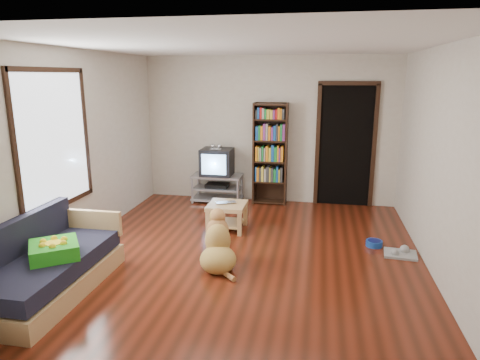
% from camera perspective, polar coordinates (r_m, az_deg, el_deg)
% --- Properties ---
extents(ground, '(5.00, 5.00, 0.00)m').
position_cam_1_polar(ground, '(5.65, 0.54, -9.75)').
color(ground, '#5C1E0F').
rests_on(ground, ground).
extents(ceiling, '(5.00, 5.00, 0.00)m').
position_cam_1_polar(ceiling, '(5.20, 0.61, 17.57)').
color(ceiling, white).
rests_on(ceiling, ground).
extents(wall_back, '(4.50, 0.00, 4.50)m').
position_cam_1_polar(wall_back, '(7.72, 3.86, 6.62)').
color(wall_back, beige).
rests_on(wall_back, ground).
extents(wall_front, '(4.50, 0.00, 4.50)m').
position_cam_1_polar(wall_front, '(2.92, -8.13, -5.47)').
color(wall_front, beige).
rests_on(wall_front, ground).
extents(wall_left, '(0.00, 5.00, 5.00)m').
position_cam_1_polar(wall_left, '(6.08, -20.85, 3.82)').
color(wall_left, beige).
rests_on(wall_left, ground).
extents(wall_right, '(0.00, 5.00, 5.00)m').
position_cam_1_polar(wall_right, '(5.36, 24.99, 2.21)').
color(wall_right, beige).
rests_on(wall_right, ground).
extents(green_cushion, '(0.65, 0.65, 0.15)m').
position_cam_1_polar(green_cushion, '(4.88, -23.54, -8.54)').
color(green_cushion, green).
rests_on(green_cushion, sofa).
extents(laptop, '(0.36, 0.31, 0.02)m').
position_cam_1_polar(laptop, '(6.34, -1.80, -3.15)').
color(laptop, silver).
rests_on(laptop, coffee_table).
extents(dog_bowl, '(0.22, 0.22, 0.08)m').
position_cam_1_polar(dog_bowl, '(6.14, 17.45, -8.06)').
color(dog_bowl, '#153D96').
rests_on(dog_bowl, ground).
extents(grey_rag, '(0.43, 0.36, 0.03)m').
position_cam_1_polar(grey_rag, '(5.96, 20.60, -9.23)').
color(grey_rag, '#9A9A9A').
rests_on(grey_rag, ground).
extents(window, '(0.03, 1.46, 1.70)m').
position_cam_1_polar(window, '(5.62, -23.51, 4.91)').
color(window, white).
rests_on(window, wall_left).
extents(doorway, '(1.03, 0.05, 2.19)m').
position_cam_1_polar(doorway, '(7.68, 13.90, 4.86)').
color(doorway, black).
rests_on(doorway, wall_back).
extents(tv_stand, '(0.90, 0.45, 0.50)m').
position_cam_1_polar(tv_stand, '(7.83, -3.04, -0.95)').
color(tv_stand, '#99999E').
rests_on(tv_stand, ground).
extents(crt_tv, '(0.55, 0.52, 0.58)m').
position_cam_1_polar(crt_tv, '(7.74, -3.05, 2.48)').
color(crt_tv, black).
rests_on(crt_tv, tv_stand).
extents(bookshelf, '(0.60, 0.30, 1.80)m').
position_cam_1_polar(bookshelf, '(7.60, 4.05, 4.23)').
color(bookshelf, black).
rests_on(bookshelf, ground).
extents(sofa, '(0.80, 1.80, 0.80)m').
position_cam_1_polar(sofa, '(5.06, -24.30, -10.75)').
color(sofa, tan).
rests_on(sofa, ground).
extents(coffee_table, '(0.55, 0.55, 0.40)m').
position_cam_1_polar(coffee_table, '(6.40, -1.73, -4.20)').
color(coffee_table, tan).
rests_on(coffee_table, ground).
extents(dog, '(0.54, 0.78, 0.70)m').
position_cam_1_polar(dog, '(5.22, -2.96, -8.79)').
color(dog, tan).
rests_on(dog, ground).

